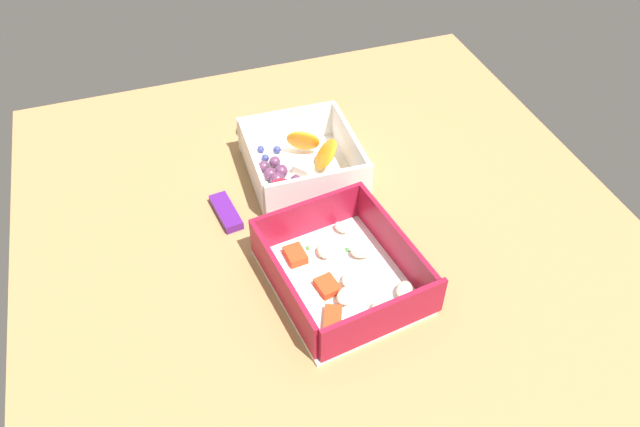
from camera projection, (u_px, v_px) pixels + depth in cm
name	position (u px, v px, depth cm)	size (l,w,h in cm)	color
table_surface	(324.00, 225.00, 83.70)	(80.00, 80.00, 2.00)	#9E7547
pasta_container	(342.00, 273.00, 73.84)	(20.54, 18.05, 5.99)	white
fruit_bowl	(302.00, 164.00, 87.85)	(16.21, 15.26, 6.30)	white
candy_bar	(226.00, 212.00, 83.14)	(7.00, 2.40, 1.20)	#51197A
paper_cup_liner	(252.00, 129.00, 95.94)	(4.13, 4.13, 1.86)	white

